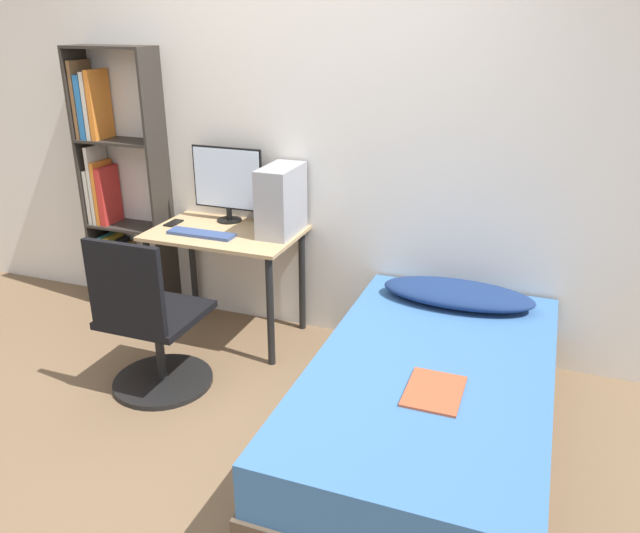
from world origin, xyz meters
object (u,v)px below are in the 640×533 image
Objects in this scene: bookshelf at (113,196)px; office_chair at (151,333)px; keyboard at (201,234)px; pc_tower at (281,200)px; monitor at (227,181)px; bed at (429,406)px.

bookshelf is 1.92× the size of office_chair.
pc_tower is at bearing 25.66° from keyboard.
keyboard is at bearing -94.17° from monitor.
monitor is 1.16× the size of pc_tower.
pc_tower is at bearing -14.13° from monitor.
monitor is (0.01, 0.93, 0.64)m from office_chair.
monitor is at bearing 89.54° from office_chair.
keyboard is at bearing -154.34° from pc_tower.
keyboard is at bearing -19.00° from bookshelf.
bed is at bearing -19.59° from bookshelf.
monitor is (-1.53, 0.88, 0.77)m from bed.
bed is at bearing 1.79° from office_chair.
bookshelf reaches higher than keyboard.
office_chair reaches higher than keyboard.
monitor is at bearing 149.98° from bed.
office_chair is at bearing -45.70° from bookshelf.
bookshelf is 0.92m from monitor.
bookshelf is at bearing 176.25° from pc_tower.
pc_tower is at bearing 144.92° from bed.
bed is (2.43, -0.86, -0.58)m from bookshelf.
bookshelf is 1.35m from office_chair.
bookshelf is 3.70× the size of monitor.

